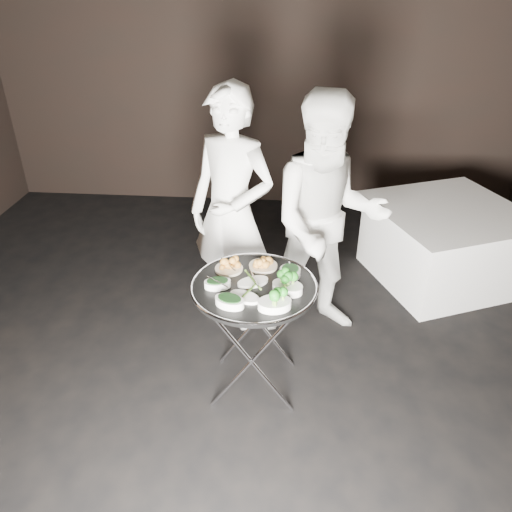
# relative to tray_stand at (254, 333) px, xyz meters

# --- Properties ---
(floor) EXTENTS (6.00, 7.00, 0.05)m
(floor) POSITION_rel_tray_stand_xyz_m (-0.21, -0.30, -0.48)
(floor) COLOR black
(floor) RESTS_ON ground
(wall_back) EXTENTS (6.00, 0.05, 3.00)m
(wall_back) POSITION_rel_tray_stand_xyz_m (-0.21, 3.22, 1.05)
(wall_back) COLOR black
(wall_back) RESTS_ON floor
(tray_stand) EXTENTS (0.55, 0.47, 0.81)m
(tray_stand) POSITION_rel_tray_stand_xyz_m (0.00, 0.00, 0.00)
(tray_stand) COLOR silver
(tray_stand) RESTS_ON floor
(serving_tray) EXTENTS (0.79, 0.79, 0.04)m
(serving_tray) POSITION_rel_tray_stand_xyz_m (0.00, 0.00, 0.36)
(serving_tray) COLOR black
(serving_tray) RESTS_ON tray_stand
(potato_plate_a) EXTENTS (0.18, 0.18, 0.07)m
(potato_plate_a) POSITION_rel_tray_stand_xyz_m (-0.18, 0.17, 0.40)
(potato_plate_a) COLOR beige
(potato_plate_a) RESTS_ON serving_tray
(potato_plate_b) EXTENTS (0.19, 0.19, 0.07)m
(potato_plate_b) POSITION_rel_tray_stand_xyz_m (0.04, 0.22, 0.40)
(potato_plate_b) COLOR beige
(potato_plate_b) RESTS_ON serving_tray
(greens_bowl) EXTENTS (0.13, 0.13, 0.08)m
(greens_bowl) POSITION_rel_tray_stand_xyz_m (0.22, 0.13, 0.41)
(greens_bowl) COLOR silver
(greens_bowl) RESTS_ON serving_tray
(asparagus_plate_a) EXTENTS (0.23, 0.19, 0.04)m
(asparagus_plate_a) POSITION_rel_tray_stand_xyz_m (-0.01, 0.02, 0.39)
(asparagus_plate_a) COLOR silver
(asparagus_plate_a) RESTS_ON serving_tray
(asparagus_plate_b) EXTENTS (0.22, 0.18, 0.04)m
(asparagus_plate_b) POSITION_rel_tray_stand_xyz_m (-0.04, -0.15, 0.39)
(asparagus_plate_b) COLOR silver
(asparagus_plate_b) RESTS_ON serving_tray
(spinach_bowl_a) EXTENTS (0.18, 0.14, 0.07)m
(spinach_bowl_a) POSITION_rel_tray_stand_xyz_m (-0.22, -0.04, 0.40)
(spinach_bowl_a) COLOR silver
(spinach_bowl_a) RESTS_ON serving_tray
(spinach_bowl_b) EXTENTS (0.21, 0.17, 0.07)m
(spinach_bowl_b) POSITION_rel_tray_stand_xyz_m (-0.12, -0.22, 0.41)
(spinach_bowl_b) COLOR silver
(spinach_bowl_b) RESTS_ON serving_tray
(broccoli_bowl_a) EXTENTS (0.23, 0.21, 0.08)m
(broccoli_bowl_a) POSITION_rel_tray_stand_xyz_m (0.21, -0.05, 0.41)
(broccoli_bowl_a) COLOR silver
(broccoli_bowl_a) RESTS_ON serving_tray
(broccoli_bowl_b) EXTENTS (0.22, 0.18, 0.08)m
(broccoli_bowl_b) POSITION_rel_tray_stand_xyz_m (0.14, -0.22, 0.41)
(broccoli_bowl_b) COLOR silver
(broccoli_bowl_b) RESTS_ON serving_tray
(serving_utensils) EXTENTS (0.57, 0.42, 0.01)m
(serving_utensils) POSITION_rel_tray_stand_xyz_m (0.02, 0.07, 0.42)
(serving_utensils) COLOR silver
(serving_utensils) RESTS_ON serving_tray
(waiter_left) EXTENTS (0.81, 0.69, 1.88)m
(waiter_left) POSITION_rel_tray_stand_xyz_m (-0.23, 0.77, 0.49)
(waiter_left) COLOR white
(waiter_left) RESTS_ON floor
(waiter_right) EXTENTS (1.00, 0.84, 1.86)m
(waiter_right) POSITION_rel_tray_stand_xyz_m (0.47, 0.72, 0.48)
(waiter_right) COLOR white
(waiter_right) RESTS_ON floor
(dining_table) EXTENTS (1.23, 1.23, 0.70)m
(dining_table) POSITION_rel_tray_stand_xyz_m (1.59, 1.53, -0.10)
(dining_table) COLOR white
(dining_table) RESTS_ON floor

